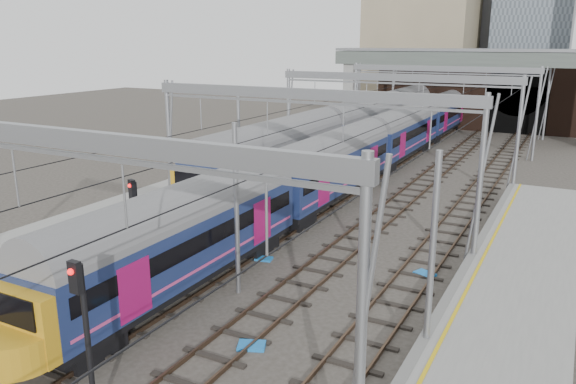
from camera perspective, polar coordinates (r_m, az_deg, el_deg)
The scene contains 14 objects.
ground at distance 22.03m, azimuth -7.91°, elevation -12.00°, with size 160.00×160.00×0.00m, color #38332D.
platform_left at distance 30.02m, azimuth -21.17°, elevation -4.28°, with size 4.32×55.00×1.12m.
tracks at distance 34.41m, azimuth 6.71°, elevation -1.85°, with size 14.40×80.00×0.22m.
overhead_line at distance 39.22m, azimuth 10.50°, elevation 9.84°, with size 16.80×80.00×8.00m.
retaining_wall at distance 68.74m, azimuth 19.35°, elevation 9.52°, with size 28.00×2.75×9.00m.
overbridge at distance 62.96m, azimuth 17.44°, elevation 11.93°, with size 28.00×3.00×9.25m.
train_main at distance 42.48m, azimuth 8.56°, elevation 4.60°, with size 2.62×60.70×4.57m.
train_second at distance 60.44m, azimuth 10.65°, elevation 7.80°, with size 2.99×69.03×5.08m.
signal_near_left at distance 24.15m, azimuth -15.18°, elevation -2.53°, with size 0.36×0.46×4.54m.
signal_near_centre at distance 15.70m, azimuth -20.04°, elevation -12.34°, with size 0.34×0.46×4.72m.
relay_cabinet at distance 26.66m, azimuth -22.12°, elevation -6.79°, with size 0.55×0.46×1.11m, color silver.
equip_cover_a at distance 19.64m, azimuth -3.72°, elevation -15.30°, with size 0.92×0.65×0.11m, color blue.
equip_cover_b at distance 26.69m, azimuth -2.47°, elevation -6.79°, with size 0.78×0.55×0.09m, color blue.
equip_cover_c at distance 25.73m, azimuth 13.74°, elevation -8.08°, with size 0.87×0.61×0.10m, color blue.
Camera 1 is at (11.68, -15.80, 9.97)m, focal length 35.00 mm.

